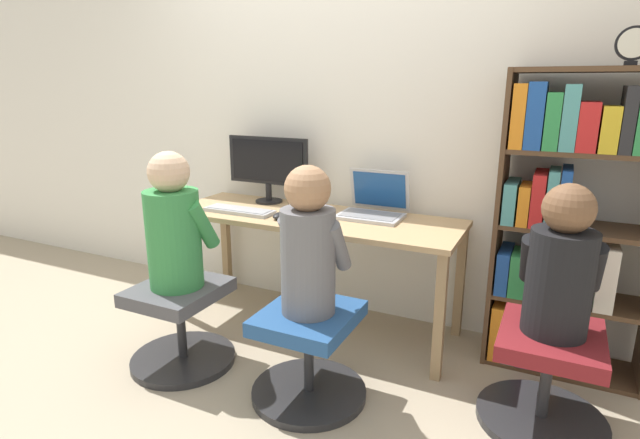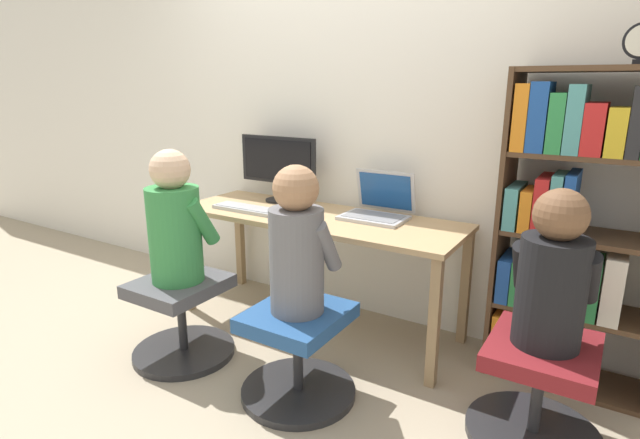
{
  "view_description": "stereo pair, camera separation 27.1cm",
  "coord_description": "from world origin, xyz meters",
  "px_view_note": "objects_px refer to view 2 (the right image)",
  "views": [
    {
      "loc": [
        1.3,
        -2.26,
        1.47
      ],
      "look_at": [
        0.15,
        0.1,
        0.75
      ],
      "focal_mm": 28.0,
      "sensor_mm": 36.0,
      "label": 1
    },
    {
      "loc": [
        1.53,
        -2.13,
        1.47
      ],
      "look_at": [
        0.15,
        0.1,
        0.75
      ],
      "focal_mm": 28.0,
      "sensor_mm": 36.0,
      "label": 2
    }
  ],
  "objects_px": {
    "person_at_laptop": "(297,245)",
    "desktop_monitor": "(278,165)",
    "laptop": "(378,209)",
    "office_chair_left": "(182,316)",
    "office_chair_right": "(298,351)",
    "bookshelf": "(568,236)",
    "office_chair_side": "(538,389)",
    "person_at_monitor": "(175,223)",
    "person_near_shelf": "(553,276)",
    "keyboard": "(246,209)"
  },
  "relations": [
    {
      "from": "office_chair_left",
      "to": "person_at_laptop",
      "type": "xyz_separation_m",
      "value": [
        0.75,
        0.03,
        0.53
      ]
    },
    {
      "from": "keyboard",
      "to": "person_at_laptop",
      "type": "height_order",
      "value": "person_at_laptop"
    },
    {
      "from": "keyboard",
      "to": "office_chair_right",
      "type": "height_order",
      "value": "keyboard"
    },
    {
      "from": "laptop",
      "to": "office_chair_side",
      "type": "xyz_separation_m",
      "value": [
        1.01,
        -0.54,
        -0.53
      ]
    },
    {
      "from": "desktop_monitor",
      "to": "office_chair_side",
      "type": "bearing_deg",
      "value": -18.21
    },
    {
      "from": "office_chair_left",
      "to": "person_near_shelf",
      "type": "height_order",
      "value": "person_near_shelf"
    },
    {
      "from": "office_chair_left",
      "to": "person_at_monitor",
      "type": "bearing_deg",
      "value": 90.0
    },
    {
      "from": "desktop_monitor",
      "to": "office_chair_left",
      "type": "height_order",
      "value": "desktop_monitor"
    },
    {
      "from": "laptop",
      "to": "office_chair_side",
      "type": "relative_size",
      "value": 0.66
    },
    {
      "from": "person_at_monitor",
      "to": "person_at_laptop",
      "type": "relative_size",
      "value": 1.03
    },
    {
      "from": "office_chair_side",
      "to": "person_at_laptop",
      "type": "bearing_deg",
      "value": -165.17
    },
    {
      "from": "desktop_monitor",
      "to": "office_chair_left",
      "type": "distance_m",
      "value": 1.14
    },
    {
      "from": "office_chair_left",
      "to": "person_at_monitor",
      "type": "relative_size",
      "value": 0.79
    },
    {
      "from": "office_chair_left",
      "to": "bookshelf",
      "type": "relative_size",
      "value": 0.36
    },
    {
      "from": "office_chair_side",
      "to": "desktop_monitor",
      "type": "bearing_deg",
      "value": 161.79
    },
    {
      "from": "person_near_shelf",
      "to": "office_chair_left",
      "type": "bearing_deg",
      "value": -170.18
    },
    {
      "from": "office_chair_left",
      "to": "office_chair_right",
      "type": "distance_m",
      "value": 0.76
    },
    {
      "from": "person_at_monitor",
      "to": "person_at_laptop",
      "type": "height_order",
      "value": "person_at_monitor"
    },
    {
      "from": "laptop",
      "to": "bookshelf",
      "type": "distance_m",
      "value": 1.01
    },
    {
      "from": "person_at_laptop",
      "to": "person_near_shelf",
      "type": "xyz_separation_m",
      "value": [
        1.03,
        0.28,
        -0.03
      ]
    },
    {
      "from": "office_chair_side",
      "to": "person_near_shelf",
      "type": "bearing_deg",
      "value": 90.0
    },
    {
      "from": "person_at_laptop",
      "to": "office_chair_right",
      "type": "bearing_deg",
      "value": -90.0
    },
    {
      "from": "bookshelf",
      "to": "office_chair_side",
      "type": "xyz_separation_m",
      "value": [
        0.01,
        -0.52,
        -0.54
      ]
    },
    {
      "from": "laptop",
      "to": "office_chair_left",
      "type": "relative_size",
      "value": 0.66
    },
    {
      "from": "office_chair_left",
      "to": "person_at_laptop",
      "type": "relative_size",
      "value": 0.81
    },
    {
      "from": "laptop",
      "to": "office_chair_left",
      "type": "distance_m",
      "value": 1.26
    },
    {
      "from": "laptop",
      "to": "office_chair_left",
      "type": "xyz_separation_m",
      "value": [
        -0.77,
        -0.84,
        -0.53
      ]
    },
    {
      "from": "person_at_monitor",
      "to": "person_near_shelf",
      "type": "relative_size",
      "value": 1.1
    },
    {
      "from": "person_at_monitor",
      "to": "bookshelf",
      "type": "bearing_deg",
      "value": 24.82
    },
    {
      "from": "laptop",
      "to": "office_chair_left",
      "type": "bearing_deg",
      "value": -132.31
    },
    {
      "from": "person_at_laptop",
      "to": "bookshelf",
      "type": "relative_size",
      "value": 0.44
    },
    {
      "from": "office_chair_right",
      "to": "person_near_shelf",
      "type": "relative_size",
      "value": 0.87
    },
    {
      "from": "keyboard",
      "to": "person_at_monitor",
      "type": "relative_size",
      "value": 0.62
    },
    {
      "from": "office_chair_side",
      "to": "person_near_shelf",
      "type": "xyz_separation_m",
      "value": [
        0.0,
        0.0,
        0.51
      ]
    },
    {
      "from": "office_chair_right",
      "to": "bookshelf",
      "type": "height_order",
      "value": "bookshelf"
    },
    {
      "from": "person_near_shelf",
      "to": "office_chair_side",
      "type": "bearing_deg",
      "value": -90.0
    },
    {
      "from": "desktop_monitor",
      "to": "office_chair_left",
      "type": "bearing_deg",
      "value": -91.48
    },
    {
      "from": "keyboard",
      "to": "person_near_shelf",
      "type": "distance_m",
      "value": 1.79
    },
    {
      "from": "person_at_laptop",
      "to": "desktop_monitor",
      "type": "bearing_deg",
      "value": 130.73
    },
    {
      "from": "bookshelf",
      "to": "office_chair_side",
      "type": "distance_m",
      "value": 0.75
    },
    {
      "from": "person_at_monitor",
      "to": "desktop_monitor",
      "type": "bearing_deg",
      "value": 88.51
    },
    {
      "from": "keyboard",
      "to": "office_chair_right",
      "type": "xyz_separation_m",
      "value": [
        0.75,
        -0.54,
        -0.49
      ]
    },
    {
      "from": "person_at_monitor",
      "to": "person_near_shelf",
      "type": "height_order",
      "value": "person_at_monitor"
    },
    {
      "from": "person_near_shelf",
      "to": "laptop",
      "type": "bearing_deg",
      "value": 152.16
    },
    {
      "from": "keyboard",
      "to": "office_chair_right",
      "type": "bearing_deg",
      "value": -35.91
    },
    {
      "from": "laptop",
      "to": "person_at_laptop",
      "type": "bearing_deg",
      "value": -90.9
    },
    {
      "from": "office_chair_right",
      "to": "person_at_monitor",
      "type": "xyz_separation_m",
      "value": [
        -0.75,
        -0.02,
        0.53
      ]
    },
    {
      "from": "person_at_monitor",
      "to": "bookshelf",
      "type": "distance_m",
      "value": 1.95
    },
    {
      "from": "desktop_monitor",
      "to": "person_at_monitor",
      "type": "distance_m",
      "value": 0.9
    },
    {
      "from": "office_chair_right",
      "to": "bookshelf",
      "type": "relative_size",
      "value": 0.36
    }
  ]
}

